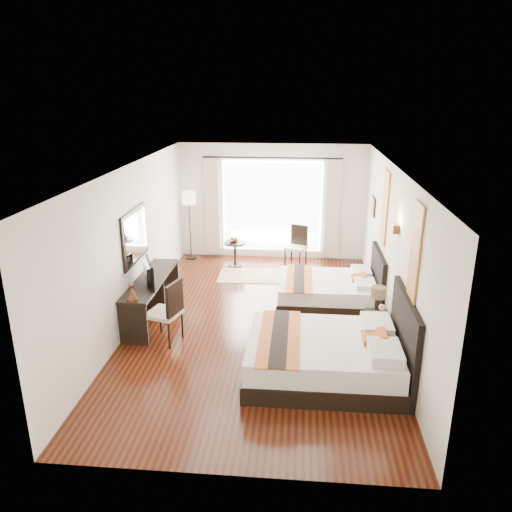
# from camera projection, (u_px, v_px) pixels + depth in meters

# --- Properties ---
(floor) EXTENTS (4.50, 7.50, 0.01)m
(floor) POSITION_uv_depth(u_px,v_px,m) (259.00, 323.00, 9.01)
(floor) COLOR #340C09
(floor) RESTS_ON ground
(ceiling) EXTENTS (4.50, 7.50, 0.02)m
(ceiling) POSITION_uv_depth(u_px,v_px,m) (259.00, 168.00, 8.11)
(ceiling) COLOR white
(ceiling) RESTS_ON wall_headboard
(wall_headboard) EXTENTS (0.01, 7.50, 2.80)m
(wall_headboard) POSITION_uv_depth(u_px,v_px,m) (392.00, 253.00, 8.37)
(wall_headboard) COLOR silver
(wall_headboard) RESTS_ON floor
(wall_desk) EXTENTS (0.01, 7.50, 2.80)m
(wall_desk) POSITION_uv_depth(u_px,v_px,m) (132.00, 246.00, 8.75)
(wall_desk) COLOR silver
(wall_desk) RESTS_ON floor
(wall_window) EXTENTS (4.50, 0.01, 2.80)m
(wall_window) POSITION_uv_depth(u_px,v_px,m) (272.00, 202.00, 12.09)
(wall_window) COLOR silver
(wall_window) RESTS_ON floor
(wall_entry) EXTENTS (4.50, 0.01, 2.80)m
(wall_entry) POSITION_uv_depth(u_px,v_px,m) (228.00, 363.00, 5.03)
(wall_entry) COLOR silver
(wall_entry) RESTS_ON floor
(window_glass) EXTENTS (2.40, 0.02, 2.20)m
(window_glass) POSITION_uv_depth(u_px,v_px,m) (272.00, 206.00, 12.11)
(window_glass) COLOR white
(window_glass) RESTS_ON wall_window
(sheer_curtain) EXTENTS (2.30, 0.02, 2.10)m
(sheer_curtain) POSITION_uv_depth(u_px,v_px,m) (272.00, 207.00, 12.05)
(sheer_curtain) COLOR white
(sheer_curtain) RESTS_ON wall_window
(drape_left) EXTENTS (0.35, 0.14, 2.35)m
(drape_left) POSITION_uv_depth(u_px,v_px,m) (212.00, 207.00, 12.14)
(drape_left) COLOR tan
(drape_left) RESTS_ON floor
(drape_right) EXTENTS (0.35, 0.14, 2.35)m
(drape_right) POSITION_uv_depth(u_px,v_px,m) (332.00, 209.00, 11.90)
(drape_right) COLOR tan
(drape_right) RESTS_ON floor
(art_panel_near) EXTENTS (0.03, 0.50, 1.35)m
(art_panel_near) POSITION_uv_depth(u_px,v_px,m) (415.00, 252.00, 6.66)
(art_panel_near) COLOR #9B2A16
(art_panel_near) RESTS_ON wall_headboard
(art_panel_far) EXTENTS (0.03, 0.50, 1.35)m
(art_panel_far) POSITION_uv_depth(u_px,v_px,m) (385.00, 208.00, 9.13)
(art_panel_far) COLOR #9B2A16
(art_panel_far) RESTS_ON wall_headboard
(wall_sconce) EXTENTS (0.10, 0.14, 0.14)m
(wall_sconce) POSITION_uv_depth(u_px,v_px,m) (395.00, 229.00, 7.87)
(wall_sconce) COLOR #4D2C1B
(wall_sconce) RESTS_ON wall_headboard
(mirror_frame) EXTENTS (0.04, 1.25, 0.95)m
(mirror_frame) POSITION_uv_depth(u_px,v_px,m) (135.00, 236.00, 8.80)
(mirror_frame) COLOR black
(mirror_frame) RESTS_ON wall_desk
(mirror_glass) EXTENTS (0.01, 1.12, 0.82)m
(mirror_glass) POSITION_uv_depth(u_px,v_px,m) (136.00, 236.00, 8.80)
(mirror_glass) COLOR white
(mirror_glass) RESTS_ON mirror_frame
(bed_near) EXTENTS (2.29, 1.79, 1.29)m
(bed_near) POSITION_uv_depth(u_px,v_px,m) (329.00, 355.00, 7.27)
(bed_near) COLOR black
(bed_near) RESTS_ON floor
(bed_far) EXTENTS (1.95, 1.52, 1.10)m
(bed_far) POSITION_uv_depth(u_px,v_px,m) (331.00, 290.00, 9.74)
(bed_far) COLOR black
(bed_far) RESTS_ON floor
(nightstand) EXTENTS (0.37, 0.46, 0.44)m
(nightstand) POSITION_uv_depth(u_px,v_px,m) (377.00, 325.00, 8.43)
(nightstand) COLOR black
(nightstand) RESTS_ON floor
(table_lamp) EXTENTS (0.25, 0.25, 0.40)m
(table_lamp) POSITION_uv_depth(u_px,v_px,m) (379.00, 294.00, 8.32)
(table_lamp) COLOR black
(table_lamp) RESTS_ON nightstand
(vase) EXTENTS (0.16, 0.16, 0.13)m
(vase) POSITION_uv_depth(u_px,v_px,m) (382.00, 311.00, 8.17)
(vase) COLOR black
(vase) RESTS_ON nightstand
(console_desk) EXTENTS (0.50, 2.20, 0.76)m
(console_desk) POSITION_uv_depth(u_px,v_px,m) (152.00, 297.00, 9.16)
(console_desk) COLOR black
(console_desk) RESTS_ON floor
(television) EXTENTS (0.42, 0.76, 0.45)m
(television) POSITION_uv_depth(u_px,v_px,m) (145.00, 273.00, 8.65)
(television) COLOR black
(television) RESTS_ON console_desk
(bronze_figurine) EXTENTS (0.22, 0.22, 0.28)m
(bronze_figurine) POSITION_uv_depth(u_px,v_px,m) (132.00, 293.00, 8.05)
(bronze_figurine) COLOR #4D2C1B
(bronze_figurine) RESTS_ON console_desk
(desk_chair) EXTENTS (0.62, 0.62, 1.08)m
(desk_chair) POSITION_uv_depth(u_px,v_px,m) (166.00, 323.00, 8.28)
(desk_chair) COLOR beige
(desk_chair) RESTS_ON floor
(floor_lamp) EXTENTS (0.34, 0.34, 1.68)m
(floor_lamp) POSITION_uv_depth(u_px,v_px,m) (189.00, 202.00, 11.97)
(floor_lamp) COLOR black
(floor_lamp) RESTS_ON floor
(side_table) EXTENTS (0.51, 0.51, 0.59)m
(side_table) POSITION_uv_depth(u_px,v_px,m) (235.00, 254.00, 11.80)
(side_table) COLOR black
(side_table) RESTS_ON floor
(fruit_bowl) EXTENTS (0.30, 0.30, 0.06)m
(fruit_bowl) POSITION_uv_depth(u_px,v_px,m) (234.00, 241.00, 11.71)
(fruit_bowl) COLOR #4A2C1A
(fruit_bowl) RESTS_ON side_table
(window_chair) EXTENTS (0.58, 0.58, 0.96)m
(window_chair) POSITION_uv_depth(u_px,v_px,m) (296.00, 254.00, 11.84)
(window_chair) COLOR beige
(window_chair) RESTS_ON floor
(jute_rug) EXTENTS (1.43, 0.99, 0.01)m
(jute_rug) POSITION_uv_depth(u_px,v_px,m) (250.00, 276.00, 11.26)
(jute_rug) COLOR tan
(jute_rug) RESTS_ON floor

